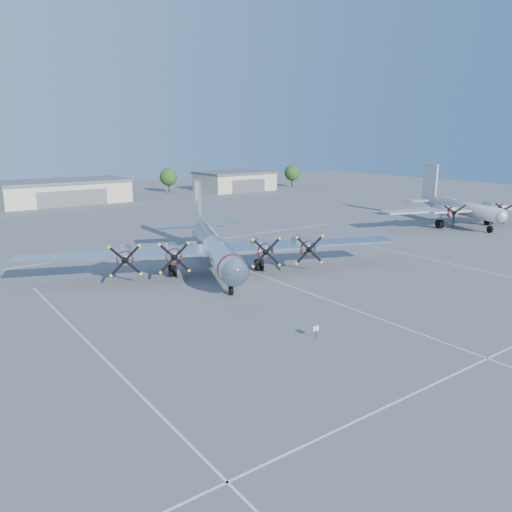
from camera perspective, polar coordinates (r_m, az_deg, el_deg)
ground at (r=52.83m, az=3.76°, el=-3.38°), size 260.00×260.00×0.00m
parking_lines at (r=51.56m, az=5.01°, el=-3.83°), size 60.00×50.08×0.01m
hangar_center at (r=125.58m, az=-21.11°, el=6.89°), size 28.60×14.60×5.40m
hangar_east at (r=145.60m, az=-2.45°, el=8.58°), size 20.60×14.60×5.40m
tree_east at (r=141.70m, az=-9.98°, el=8.87°), size 4.80×4.80×6.64m
tree_far_east at (r=155.93m, az=4.16°, el=9.45°), size 4.80×4.80×6.64m
main_bomber_b29 at (r=59.21m, az=-4.81°, el=-1.53°), size 50.47×42.96×9.44m
twin_engine_east at (r=95.17m, az=22.20°, el=3.27°), size 37.98×32.43×10.19m
info_placard at (r=39.33m, az=6.87°, el=-8.37°), size 0.56×0.06×1.06m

